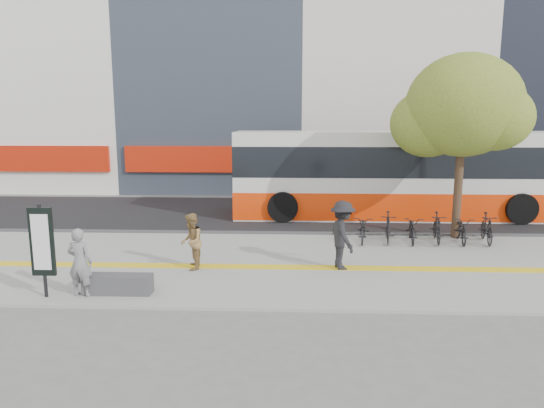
{
  "coord_description": "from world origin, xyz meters",
  "views": [
    {
      "loc": [
        1.51,
        -12.08,
        4.19
      ],
      "look_at": [
        0.92,
        2.0,
        1.69
      ],
      "focal_mm": 32.2,
      "sensor_mm": 36.0,
      "label": 1
    }
  ],
  "objects_px": {
    "bench": "(118,284)",
    "signboard": "(42,243)",
    "pedestrian_dark": "(342,235)",
    "bus": "(395,177)",
    "seated_woman": "(80,262)",
    "street_tree": "(462,108)",
    "pedestrian_tan": "(191,242)"
  },
  "relations": [
    {
      "from": "street_tree",
      "to": "bus",
      "type": "relative_size",
      "value": 0.47
    },
    {
      "from": "signboard",
      "to": "pedestrian_tan",
      "type": "height_order",
      "value": "signboard"
    },
    {
      "from": "seated_woman",
      "to": "bus",
      "type": "bearing_deg",
      "value": -127.37
    },
    {
      "from": "street_tree",
      "to": "bus",
      "type": "height_order",
      "value": "street_tree"
    },
    {
      "from": "signboard",
      "to": "pedestrian_dark",
      "type": "bearing_deg",
      "value": 19.12
    },
    {
      "from": "bus",
      "to": "pedestrian_tan",
      "type": "xyz_separation_m",
      "value": [
        -7.06,
        -7.76,
        -0.88
      ]
    },
    {
      "from": "signboard",
      "to": "seated_woman",
      "type": "distance_m",
      "value": 0.94
    },
    {
      "from": "pedestrian_dark",
      "to": "seated_woman",
      "type": "bearing_deg",
      "value": 96.03
    },
    {
      "from": "pedestrian_dark",
      "to": "signboard",
      "type": "bearing_deg",
      "value": 94.72
    },
    {
      "from": "street_tree",
      "to": "seated_woman",
      "type": "relative_size",
      "value": 3.9
    },
    {
      "from": "bus",
      "to": "seated_woman",
      "type": "height_order",
      "value": "bus"
    },
    {
      "from": "street_tree",
      "to": "pedestrian_dark",
      "type": "distance_m",
      "value": 6.74
    },
    {
      "from": "bus",
      "to": "pedestrian_tan",
      "type": "relative_size",
      "value": 8.59
    },
    {
      "from": "bench",
      "to": "seated_woman",
      "type": "distance_m",
      "value": 1.01
    },
    {
      "from": "pedestrian_tan",
      "to": "pedestrian_dark",
      "type": "bearing_deg",
      "value": 86.61
    },
    {
      "from": "street_tree",
      "to": "bus",
      "type": "xyz_separation_m",
      "value": [
        -1.35,
        3.68,
        -2.78
      ]
    },
    {
      "from": "bus",
      "to": "seated_woman",
      "type": "relative_size",
      "value": 8.27
    },
    {
      "from": "bus",
      "to": "pedestrian_tan",
      "type": "bearing_deg",
      "value": -132.27
    },
    {
      "from": "bench",
      "to": "pedestrian_dark",
      "type": "height_order",
      "value": "pedestrian_dark"
    },
    {
      "from": "seated_woman",
      "to": "pedestrian_dark",
      "type": "relative_size",
      "value": 0.85
    },
    {
      "from": "street_tree",
      "to": "seated_woman",
      "type": "xyz_separation_m",
      "value": [
        -10.58,
        -6.21,
        -3.62
      ]
    },
    {
      "from": "street_tree",
      "to": "pedestrian_dark",
      "type": "height_order",
      "value": "street_tree"
    },
    {
      "from": "bench",
      "to": "signboard",
      "type": "distance_m",
      "value": 1.94
    },
    {
      "from": "street_tree",
      "to": "seated_woman",
      "type": "height_order",
      "value": "street_tree"
    },
    {
      "from": "seated_woman",
      "to": "pedestrian_tan",
      "type": "xyz_separation_m",
      "value": [
        2.17,
        2.13,
        -0.03
      ]
    },
    {
      "from": "bench",
      "to": "pedestrian_tan",
      "type": "height_order",
      "value": "pedestrian_tan"
    },
    {
      "from": "bench",
      "to": "signboard",
      "type": "height_order",
      "value": "signboard"
    },
    {
      "from": "signboard",
      "to": "pedestrian_dark",
      "type": "xyz_separation_m",
      "value": [
        7.1,
        2.46,
        -0.34
      ]
    },
    {
      "from": "seated_woman",
      "to": "street_tree",
      "type": "bearing_deg",
      "value": -143.95
    },
    {
      "from": "pedestrian_dark",
      "to": "bus",
      "type": "bearing_deg",
      "value": -35.62
    },
    {
      "from": "bus",
      "to": "seated_woman",
      "type": "distance_m",
      "value": 13.55
    },
    {
      "from": "street_tree",
      "to": "pedestrian_tan",
      "type": "relative_size",
      "value": 4.04
    }
  ]
}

